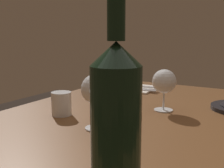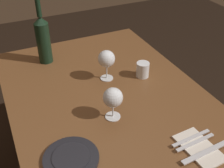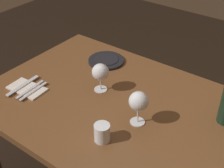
# 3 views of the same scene
# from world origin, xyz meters

# --- Properties ---
(dining_table) EXTENTS (1.30, 0.90, 0.74)m
(dining_table) POSITION_xyz_m (0.00, 0.00, 0.65)
(dining_table) COLOR brown
(dining_table) RESTS_ON ground
(wine_glass_left) EXTENTS (0.09, 0.09, 0.16)m
(wine_glass_left) POSITION_xyz_m (-0.15, 0.06, 0.85)
(wine_glass_left) COLOR white
(wine_glass_left) RESTS_ON dining_table
(wine_glass_right) EXTENTS (0.08, 0.08, 0.15)m
(wine_glass_right) POSITION_xyz_m (0.14, -0.04, 0.84)
(wine_glass_right) COLOR white
(wine_glass_right) RESTS_ON dining_table
(water_tumbler) EXTENTS (0.07, 0.07, 0.08)m
(water_tumbler) POSITION_xyz_m (-0.09, 0.23, 0.77)
(water_tumbler) COLOR white
(water_tumbler) RESTS_ON dining_table
(dinner_plate) EXTENTS (0.20, 0.20, 0.02)m
(dinner_plate) POSITION_xyz_m (0.28, -0.28, 0.75)
(dinner_plate) COLOR black
(dinner_plate) RESTS_ON dining_table
(folded_napkin) EXTENTS (0.20, 0.12, 0.01)m
(folded_napkin) POSITION_xyz_m (0.44, 0.18, 0.74)
(folded_napkin) COLOR silver
(folded_napkin) RESTS_ON dining_table
(fork_inner) EXTENTS (0.02, 0.18, 0.00)m
(fork_inner) POSITION_xyz_m (0.41, 0.18, 0.75)
(fork_inner) COLOR silver
(fork_inner) RESTS_ON folded_napkin
(fork_outer) EXTENTS (0.02, 0.18, 0.00)m
(fork_outer) POSITION_xyz_m (0.39, 0.18, 0.75)
(fork_outer) COLOR silver
(fork_outer) RESTS_ON folded_napkin
(table_knife) EXTENTS (0.03, 0.21, 0.00)m
(table_knife) POSITION_xyz_m (0.47, 0.18, 0.75)
(table_knife) COLOR silver
(table_knife) RESTS_ON folded_napkin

